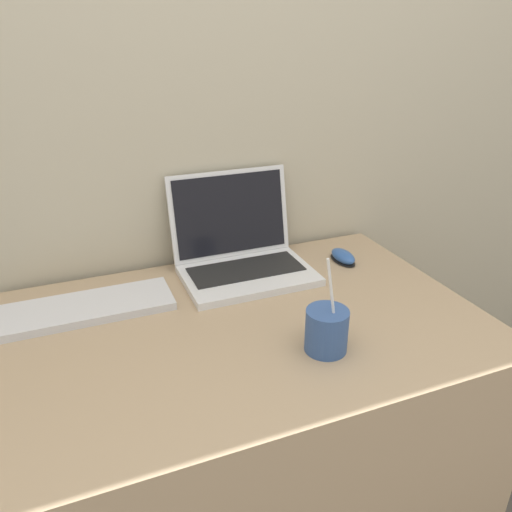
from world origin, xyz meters
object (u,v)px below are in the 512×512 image
laptop (241,251)px  external_keyboard (81,309)px  computer_mouse (343,257)px  drink_cup (327,329)px

laptop → external_keyboard: (-0.44, -0.07, -0.05)m
computer_mouse → laptop: bearing=170.1°
laptop → external_keyboard: laptop is taller
drink_cup → computer_mouse: drink_cup is taller
laptop → drink_cup: size_ratio=1.57×
drink_cup → computer_mouse: bearing=54.3°
drink_cup → laptop: bearing=94.5°
laptop → drink_cup: bearing=-85.5°
computer_mouse → external_keyboard: (-0.73, -0.02, -0.00)m
laptop → computer_mouse: size_ratio=3.34×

